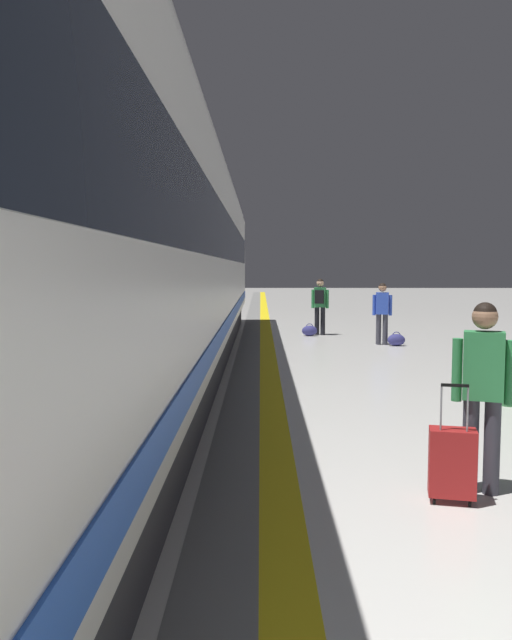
% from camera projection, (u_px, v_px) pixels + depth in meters
% --- Properties ---
extents(safety_line_strip, '(0.36, 80.00, 0.01)m').
position_uv_depth(safety_line_strip, '(271.00, 396.00, 9.62)').
color(safety_line_strip, yellow).
rests_on(safety_line_strip, ground).
extents(tactile_edge_band, '(0.70, 80.00, 0.01)m').
position_uv_depth(tactile_edge_band, '(247.00, 396.00, 9.62)').
color(tactile_edge_band, slate).
rests_on(tactile_edge_band, ground).
extents(high_speed_train, '(2.94, 29.77, 4.97)m').
position_uv_depth(high_speed_train, '(117.00, 230.00, 8.82)').
color(high_speed_train, '#38383D').
rests_on(high_speed_train, ground).
extents(passenger_near, '(0.50, 0.30, 1.67)m').
position_uv_depth(passenger_near, '(483.00, 383.00, 5.41)').
color(passenger_near, '#383842').
rests_on(passenger_near, ground).
extents(suitcase_near, '(0.42, 0.30, 1.02)m').
position_uv_depth(suitcase_near, '(452.00, 462.00, 5.24)').
color(suitcase_near, '#A51E1E').
rests_on(suitcase_near, ground).
extents(passenger_mid, '(0.48, 0.25, 1.57)m').
position_uv_depth(passenger_mid, '(382.00, 309.00, 15.89)').
color(passenger_mid, '#383842').
rests_on(passenger_mid, ground).
extents(duffel_bag_mid, '(0.44, 0.26, 0.36)m').
position_uv_depth(duffel_bag_mid, '(396.00, 340.00, 15.71)').
color(duffel_bag_mid, navy).
rests_on(duffel_bag_mid, ground).
extents(passenger_far, '(0.50, 0.37, 1.64)m').
position_uv_depth(passenger_far, '(320.00, 302.00, 18.17)').
color(passenger_far, black).
rests_on(passenger_far, ground).
extents(duffel_bag_far, '(0.44, 0.26, 0.36)m').
position_uv_depth(duffel_bag_far, '(310.00, 331.00, 17.98)').
color(duffel_bag_far, navy).
rests_on(duffel_bag_far, ground).
extents(waste_bin, '(0.46, 0.46, 0.91)m').
position_uv_depth(waste_bin, '(511.00, 373.00, 9.00)').
color(waste_bin, '#2D6638').
rests_on(waste_bin, ground).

